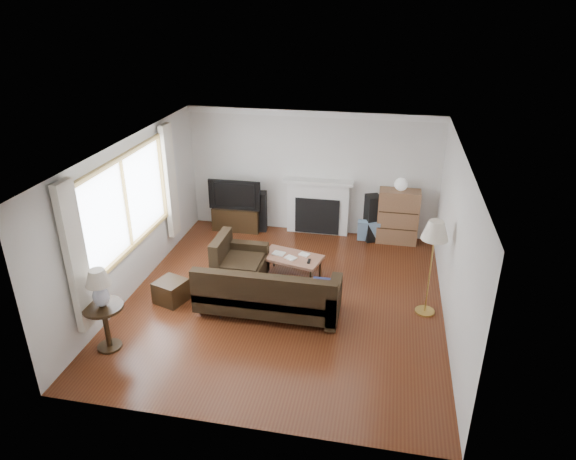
% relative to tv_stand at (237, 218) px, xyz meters
% --- Properties ---
extents(room, '(5.10, 5.60, 2.54)m').
position_rel_tv_stand_xyz_m(room, '(1.52, -2.50, 1.01)').
color(room, '#532512').
rests_on(room, ground).
extents(window, '(0.12, 2.74, 1.54)m').
position_rel_tv_stand_xyz_m(window, '(-0.93, -2.70, 1.31)').
color(window, brown).
rests_on(window, room).
extents(curtain_near, '(0.10, 0.35, 2.10)m').
position_rel_tv_stand_xyz_m(curtain_near, '(-0.88, -4.22, 1.16)').
color(curtain_near, silver).
rests_on(curtain_near, room).
extents(curtain_far, '(0.10, 0.35, 2.10)m').
position_rel_tv_stand_xyz_m(curtain_far, '(-0.88, -1.18, 1.16)').
color(curtain_far, silver).
rests_on(curtain_far, room).
extents(fireplace, '(1.40, 0.26, 1.15)m').
position_rel_tv_stand_xyz_m(fireplace, '(1.67, 0.14, 0.33)').
color(fireplace, white).
rests_on(fireplace, room).
extents(tv_stand, '(0.98, 0.44, 0.49)m').
position_rel_tv_stand_xyz_m(tv_stand, '(0.00, 0.00, 0.00)').
color(tv_stand, black).
rests_on(tv_stand, ground).
extents(television, '(1.08, 0.14, 0.62)m').
position_rel_tv_stand_xyz_m(television, '(0.00, 0.00, 0.56)').
color(television, black).
rests_on(television, tv_stand).
extents(speaker_left, '(0.27, 0.31, 0.83)m').
position_rel_tv_stand_xyz_m(speaker_left, '(0.50, 0.05, 0.17)').
color(speaker_left, black).
rests_on(speaker_left, ground).
extents(speaker_right, '(0.36, 0.39, 0.94)m').
position_rel_tv_stand_xyz_m(speaker_right, '(2.78, 0.03, 0.22)').
color(speaker_right, black).
rests_on(speaker_right, ground).
extents(bookshelf, '(0.79, 0.37, 1.08)m').
position_rel_tv_stand_xyz_m(bookshelf, '(3.27, 0.03, 0.30)').
color(bookshelf, brown).
rests_on(bookshelf, ground).
extents(globe_lamp, '(0.25, 0.25, 0.25)m').
position_rel_tv_stand_xyz_m(globe_lamp, '(3.27, 0.03, 0.96)').
color(globe_lamp, white).
rests_on(globe_lamp, bookshelf).
extents(sectional_sofa, '(2.37, 1.73, 0.76)m').
position_rel_tv_stand_xyz_m(sectional_sofa, '(1.35, -2.90, 0.14)').
color(sectional_sofa, black).
rests_on(sectional_sofa, ground).
extents(coffee_table, '(1.14, 0.79, 0.40)m').
position_rel_tv_stand_xyz_m(coffee_table, '(1.49, -1.76, -0.04)').
color(coffee_table, brown).
rests_on(coffee_table, ground).
extents(footstool, '(0.55, 0.55, 0.37)m').
position_rel_tv_stand_xyz_m(footstool, '(-0.25, -2.91, -0.06)').
color(footstool, black).
rests_on(footstool, ground).
extents(floor_lamp, '(0.46, 0.46, 1.55)m').
position_rel_tv_stand_xyz_m(floor_lamp, '(3.74, -2.44, 0.53)').
color(floor_lamp, '#B99240').
rests_on(floor_lamp, ground).
extents(side_table, '(0.55, 0.55, 0.68)m').
position_rel_tv_stand_xyz_m(side_table, '(-0.63, -4.20, 0.10)').
color(side_table, black).
rests_on(side_table, ground).
extents(table_lamp, '(0.34, 0.34, 0.55)m').
position_rel_tv_stand_xyz_m(table_lamp, '(-0.63, -4.20, 0.71)').
color(table_lamp, silver).
rests_on(table_lamp, side_table).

